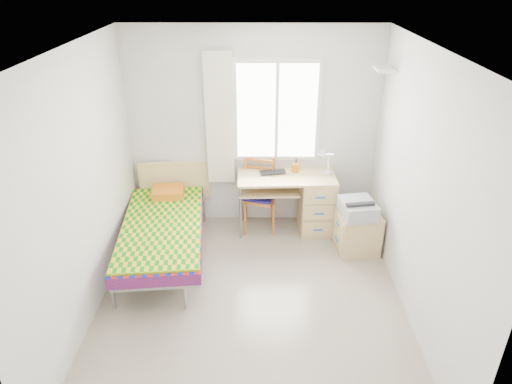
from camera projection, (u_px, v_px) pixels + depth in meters
floor at (251, 300)px, 4.88m from camera, size 3.50×3.50×0.00m
ceiling at (249, 49)px, 3.70m from camera, size 3.50×3.50×0.00m
wall_back at (253, 130)px, 5.85m from camera, size 3.20×0.00×3.20m
wall_left at (81, 191)px, 4.30m from camera, size 0.00×3.50×3.50m
wall_right at (421, 192)px, 4.28m from camera, size 0.00×3.50×3.50m
window at (277, 112)px, 5.71m from camera, size 1.10×0.04×1.30m
curtain at (220, 120)px, 5.72m from camera, size 0.35×0.05×1.70m
floating_shelf at (384, 69)px, 5.14m from camera, size 0.20×0.32×0.03m
bed at (164, 226)px, 5.44m from camera, size 1.12×2.08×0.86m
desk at (311, 201)px, 5.99m from camera, size 1.27×0.63×0.78m
chair at (260, 191)px, 6.00m from camera, size 0.52×0.52×0.96m
cabinet at (358, 232)px, 5.60m from camera, size 0.53×0.48×0.53m
printer at (358, 208)px, 5.41m from camera, size 0.45×0.50×0.19m
laptop at (274, 174)px, 5.85m from camera, size 0.37×0.28×0.03m
pen_cup at (295, 168)px, 5.92m from camera, size 0.09×0.09×0.11m
task_lamp at (325, 159)px, 5.67m from camera, size 0.22×0.32×0.40m
book at (270, 191)px, 5.89m from camera, size 0.26×0.28×0.02m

